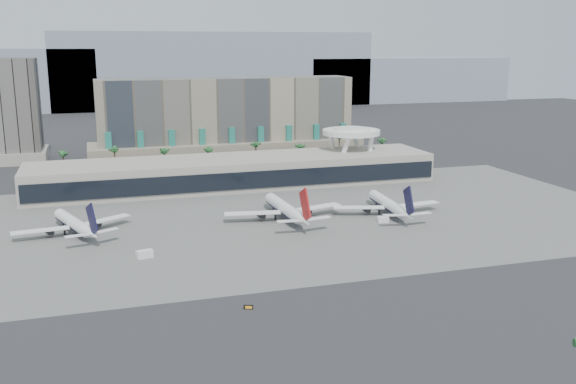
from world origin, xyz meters
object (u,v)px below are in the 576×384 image
object	(u,v)px
airliner_centre	(285,209)
taxiway_sign	(248,307)
airliner_right	(389,205)
service_vehicle_a	(145,254)
service_vehicle_b	(383,219)
airliner_left	(74,224)

from	to	relation	value
airliner_centre	taxiway_sign	xyz separation A→B (m)	(-30.20, -70.55, -3.32)
airliner_centre	airliner_right	size ratio (longest dim) A/B	1.07
airliner_centre	service_vehicle_a	bearing A→B (deg)	-154.25
airliner_centre	service_vehicle_b	distance (m)	33.27
airliner_right	service_vehicle_a	distance (m)	89.62
airliner_centre	airliner_right	world-z (taller)	airliner_centre
airliner_centre	airliner_right	xyz separation A→B (m)	(36.88, -3.97, -0.26)
airliner_left	service_vehicle_b	distance (m)	100.67
airliner_left	taxiway_sign	bearing A→B (deg)	-81.97
airliner_centre	service_vehicle_b	xyz separation A→B (m)	(30.57, -12.80, -2.86)
airliner_right	service_vehicle_b	world-z (taller)	airliner_right
airliner_right	service_vehicle_a	size ratio (longest dim) A/B	8.92
airliner_centre	taxiway_sign	bearing A→B (deg)	-116.06
airliner_left	service_vehicle_b	world-z (taller)	airliner_left
airliner_centre	service_vehicle_a	xyz separation A→B (m)	(-49.67, -27.12, -2.69)
airliner_centre	service_vehicle_a	world-z (taller)	airliner_centre
airliner_right	service_vehicle_a	xyz separation A→B (m)	(-86.55, -23.15, -2.44)
service_vehicle_b	service_vehicle_a	bearing A→B (deg)	-161.85
service_vehicle_a	airliner_right	bearing A→B (deg)	-0.13
airliner_centre	service_vehicle_b	world-z (taller)	airliner_centre
service_vehicle_a	taxiway_sign	bearing A→B (deg)	-80.96
airliner_centre	airliner_left	bearing A→B (deg)	174.47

